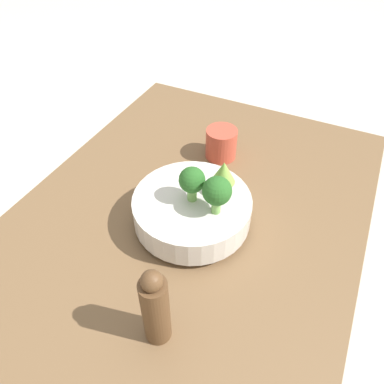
{
  "coord_description": "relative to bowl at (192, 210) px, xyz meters",
  "views": [
    {
      "loc": [
        -0.47,
        -0.26,
        0.66
      ],
      "look_at": [
        0.02,
        -0.02,
        0.14
      ],
      "focal_mm": 35.0,
      "sensor_mm": 36.0,
      "label": 1
    }
  ],
  "objects": [
    {
      "name": "romanesco_piece_near",
      "position": [
        0.05,
        -0.05,
        0.08
      ],
      "size": [
        0.05,
        0.05,
        0.08
      ],
      "color": "#609347",
      "rests_on": "bowl"
    },
    {
      "name": "pepper_mill",
      "position": [
        -0.25,
        -0.06,
        0.04
      ],
      "size": [
        0.04,
        0.04,
        0.17
      ],
      "color": "brown",
      "rests_on": "table"
    },
    {
      "name": "table",
      "position": [
        -0.02,
        0.02,
        -0.07
      ],
      "size": [
        1.09,
        0.74,
        0.05
      ],
      "color": "brown",
      "rests_on": "ground_plane"
    },
    {
      "name": "bowl",
      "position": [
        0.0,
        0.0,
        0.0
      ],
      "size": [
        0.25,
        0.25,
        0.07
      ],
      "color": "silver",
      "rests_on": "table"
    },
    {
      "name": "ground_plane",
      "position": [
        -0.02,
        0.02,
        -0.09
      ],
      "size": [
        6.0,
        6.0,
        0.0
      ],
      "primitive_type": "plane",
      "color": "beige"
    },
    {
      "name": "broccoli_floret_center",
      "position": [
        0.0,
        -0.0,
        0.08
      ],
      "size": [
        0.05,
        0.05,
        0.08
      ],
      "color": "#7AB256",
      "rests_on": "bowl"
    },
    {
      "name": "cup",
      "position": [
        0.25,
        0.04,
        -0.0
      ],
      "size": [
        0.08,
        0.08,
        0.08
      ],
      "color": "#C64C38",
      "rests_on": "table"
    },
    {
      "name": "broccoli_floret_front",
      "position": [
        -0.01,
        -0.06,
        0.09
      ],
      "size": [
        0.06,
        0.06,
        0.08
      ],
      "color": "#7AB256",
      "rests_on": "bowl"
    }
  ]
}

